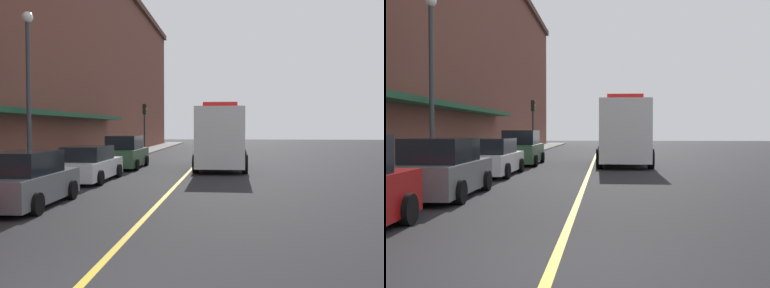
{
  "view_description": "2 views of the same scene",
  "coord_description": "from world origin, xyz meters",
  "views": [
    {
      "loc": [
        2.28,
        -5.68,
        2.4
      ],
      "look_at": [
        -0.48,
        24.51,
        1.24
      ],
      "focal_mm": 40.24,
      "sensor_mm": 36.0,
      "label": 1
    },
    {
      "loc": [
        0.73,
        -5.83,
        1.89
      ],
      "look_at": [
        -0.52,
        14.84,
        1.29
      ],
      "focal_mm": 42.25,
      "sensor_mm": 36.0,
      "label": 2
    }
  ],
  "objects": [
    {
      "name": "sidewalk_left",
      "position": [
        -6.2,
        25.0,
        0.07
      ],
      "size": [
        2.4,
        70.0,
        0.15
      ],
      "primitive_type": "cube",
      "color": "gray",
      "rests_on": "ground"
    },
    {
      "name": "street_lamp_left",
      "position": [
        -5.95,
        11.19,
        4.4
      ],
      "size": [
        0.44,
        0.44,
        6.94
      ],
      "color": "#33383D",
      "rests_on": "sidewalk_left"
    },
    {
      "name": "parked_car_2",
      "position": [
        -4.01,
        12.99,
        0.75
      ],
      "size": [
        2.0,
        4.78,
        1.58
      ],
      "rotation": [
        0.0,
        0.0,
        1.57
      ],
      "color": "silver",
      "rests_on": "ground"
    },
    {
      "name": "parked_car_3",
      "position": [
        -3.93,
        19.22,
        0.89
      ],
      "size": [
        2.17,
        4.91,
        1.92
      ],
      "rotation": [
        0.0,
        0.0,
        1.59
      ],
      "color": "#2D5133",
      "rests_on": "ground"
    },
    {
      "name": "ground_plane",
      "position": [
        0.0,
        25.0,
        0.0
      ],
      "size": [
        112.0,
        112.0,
        0.0
      ],
      "primitive_type": "plane",
      "color": "#232326"
    },
    {
      "name": "parking_meter_1",
      "position": [
        -5.35,
        12.9,
        1.06
      ],
      "size": [
        0.14,
        0.18,
        1.33
      ],
      "color": "#4C4C51",
      "rests_on": "sidewalk_left"
    },
    {
      "name": "brick_building_left",
      "position": [
        -13.83,
        24.0,
        7.77
      ],
      "size": [
        14.03,
        64.0,
        15.52
      ],
      "color": "brown",
      "rests_on": "ground"
    },
    {
      "name": "parking_meter_0",
      "position": [
        -5.35,
        10.63,
        1.06
      ],
      "size": [
        0.14,
        0.18,
        1.33
      ],
      "color": "#4C4C51",
      "rests_on": "sidewalk_left"
    },
    {
      "name": "parked_car_1",
      "position": [
        -3.88,
        6.76,
        0.79
      ],
      "size": [
        2.02,
        4.36,
        1.69
      ],
      "rotation": [
        0.0,
        0.0,
        1.58
      ],
      "color": "#595B60",
      "rests_on": "ground"
    },
    {
      "name": "traffic_light_near",
      "position": [
        -5.29,
        31.47,
        3.16
      ],
      "size": [
        0.38,
        0.36,
        4.3
      ],
      "color": "#232326",
      "rests_on": "sidewalk_left"
    },
    {
      "name": "box_truck",
      "position": [
        1.74,
        19.46,
        1.77
      ],
      "size": [
        2.95,
        7.79,
        3.72
      ],
      "rotation": [
        0.0,
        0.0,
        -1.58
      ],
      "color": "silver",
      "rests_on": "ground"
    },
    {
      "name": "lane_center_stripe",
      "position": [
        0.0,
        25.0,
        0.0
      ],
      "size": [
        0.16,
        70.0,
        0.01
      ],
      "primitive_type": "cube",
      "color": "gold",
      "rests_on": "ground"
    }
  ]
}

